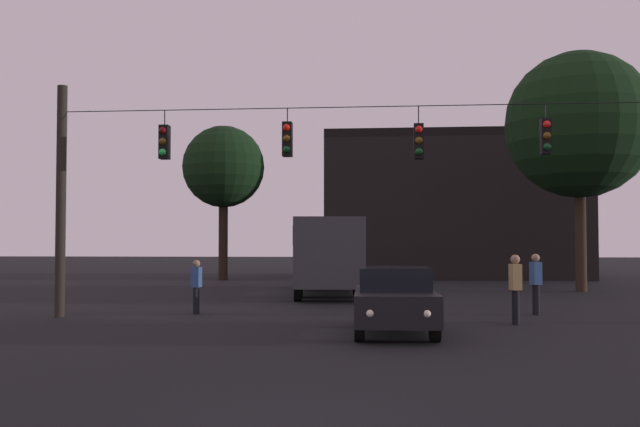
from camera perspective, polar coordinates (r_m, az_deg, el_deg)
ground_plane at (r=33.12m, az=3.77°, el=-5.85°), size 168.00×168.00×0.00m
overhead_signal_span at (r=20.72m, az=2.66°, el=2.41°), size 17.02×0.44×6.56m
city_bus at (r=31.44m, az=0.54°, el=-2.64°), size 3.58×11.19×3.00m
car_near_right at (r=17.66m, az=5.62°, el=-6.40°), size 1.94×4.39×1.52m
pedestrian_crossing_left at (r=20.12m, az=14.45°, el=-5.19°), size 0.30×0.39×1.78m
pedestrian_crossing_center at (r=22.98m, az=15.89°, el=-4.83°), size 0.33×0.41×1.77m
pedestrian_crossing_right at (r=22.73m, az=-9.26°, el=-5.21°), size 0.26×0.37×1.59m
corner_building at (r=47.95m, az=9.88°, el=0.46°), size 15.21×9.34×8.65m
tree_left_silhouette at (r=35.02m, az=18.87°, el=6.29°), size 6.37×6.37×10.42m
tree_behind_building at (r=43.77m, az=-7.25°, el=3.44°), size 4.67×4.67×8.80m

